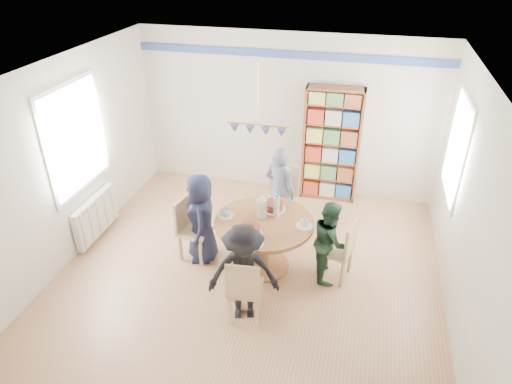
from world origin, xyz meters
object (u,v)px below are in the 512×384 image
(chair_left, at_px, (190,226))
(chair_near, at_px, (244,288))
(person_far, at_px, (280,191))
(bookshelf, at_px, (331,146))
(chair_right, at_px, (342,248))
(person_right, at_px, (330,241))
(person_left, at_px, (201,218))
(person_near, at_px, (244,273))
(chair_far, at_px, (282,195))
(radiator, at_px, (96,216))
(dining_table, at_px, (264,233))

(chair_left, bearing_deg, chair_near, -43.90)
(person_far, distance_m, bookshelf, 1.39)
(chair_right, height_order, person_right, person_right)
(bookshelf, bearing_deg, person_left, -125.16)
(chair_right, distance_m, person_left, 1.91)
(chair_right, height_order, person_near, person_near)
(chair_far, height_order, person_far, person_far)
(radiator, bearing_deg, bookshelf, 32.49)
(chair_far, height_order, chair_near, chair_far)
(dining_table, bearing_deg, chair_far, 88.07)
(person_left, bearing_deg, person_right, 71.44)
(chair_near, distance_m, bookshelf, 3.23)
(chair_far, bearing_deg, person_left, -131.46)
(dining_table, height_order, bookshelf, bookshelf)
(person_far, height_order, bookshelf, bookshelf)
(person_far, bearing_deg, person_right, 152.77)
(radiator, bearing_deg, person_far, 17.51)
(chair_left, xyz_separation_m, person_far, (1.07, 0.91, 0.20))
(person_far, xyz_separation_m, bookshelf, (0.60, 1.22, 0.26))
(chair_right, distance_m, chair_near, 1.45)
(person_left, bearing_deg, chair_right, 71.42)
(dining_table, bearing_deg, chair_right, 1.93)
(radiator, height_order, bookshelf, bookshelf)
(chair_left, xyz_separation_m, person_near, (1.02, -0.94, 0.14))
(radiator, height_order, person_left, person_left)
(chair_left, bearing_deg, chair_right, 0.76)
(bookshelf, bearing_deg, chair_right, -79.32)
(person_right, relative_size, person_near, 0.89)
(chair_right, distance_m, bookshelf, 2.19)
(radiator, xyz_separation_m, chair_far, (2.61, 0.94, 0.21))
(chair_near, height_order, person_near, person_near)
(chair_left, xyz_separation_m, bookshelf, (1.67, 2.13, 0.46))
(radiator, height_order, chair_right, chair_right)
(chair_left, xyz_separation_m, chair_far, (1.08, 1.03, 0.06))
(chair_left, relative_size, chair_right, 1.04)
(person_right, bearing_deg, person_left, 79.61)
(person_near, bearing_deg, person_far, 73.70)
(person_left, distance_m, person_far, 1.28)
(radiator, distance_m, person_far, 2.75)
(radiator, height_order, chair_left, chair_left)
(chair_far, xyz_separation_m, chair_near, (-0.03, -2.04, -0.08))
(chair_right, height_order, chair_near, chair_near)
(radiator, xyz_separation_m, person_left, (1.70, -0.09, 0.30))
(person_far, relative_size, person_near, 1.09)
(radiator, bearing_deg, chair_far, 19.77)
(radiator, relative_size, chair_right, 1.15)
(radiator, bearing_deg, person_left, -3.09)
(chair_left, height_order, chair_near, chair_left)
(person_right, distance_m, person_near, 1.31)
(chair_left, relative_size, chair_near, 1.03)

